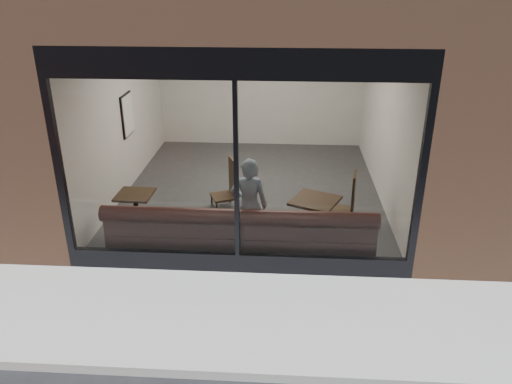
# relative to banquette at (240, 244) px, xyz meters

# --- Properties ---
(ground) EXTENTS (120.00, 120.00, 0.00)m
(ground) POSITION_rel_banquette_xyz_m (0.00, -2.45, -0.23)
(ground) COLOR black
(ground) RESTS_ON ground
(sidewalk_near) EXTENTS (40.00, 2.00, 0.01)m
(sidewalk_near) POSITION_rel_banquette_xyz_m (0.00, -1.45, -0.22)
(sidewalk_near) COLOR gray
(sidewalk_near) RESTS_ON ground
(kerb_near) EXTENTS (40.00, 0.10, 0.12)m
(kerb_near) POSITION_rel_banquette_xyz_m (0.00, -2.50, -0.17)
(kerb_near) COLOR gray
(kerb_near) RESTS_ON ground
(host_building_pier_left) EXTENTS (2.50, 12.00, 3.20)m
(host_building_pier_left) POSITION_rel_banquette_xyz_m (-3.75, 5.55, 1.38)
(host_building_pier_left) COLOR brown
(host_building_pier_left) RESTS_ON ground
(host_building_pier_right) EXTENTS (2.50, 12.00, 3.20)m
(host_building_pier_right) POSITION_rel_banquette_xyz_m (3.75, 5.55, 1.38)
(host_building_pier_right) COLOR brown
(host_building_pier_right) RESTS_ON ground
(host_building_backfill) EXTENTS (5.00, 6.00, 3.20)m
(host_building_backfill) POSITION_rel_banquette_xyz_m (0.00, 8.55, 1.38)
(host_building_backfill) COLOR brown
(host_building_backfill) RESTS_ON ground
(cafe_floor) EXTENTS (6.00, 6.00, 0.00)m
(cafe_floor) POSITION_rel_banquette_xyz_m (0.00, 2.55, -0.21)
(cafe_floor) COLOR #2D2D30
(cafe_floor) RESTS_ON ground
(cafe_ceiling) EXTENTS (6.00, 6.00, 0.00)m
(cafe_ceiling) POSITION_rel_banquette_xyz_m (0.00, 2.55, 2.97)
(cafe_ceiling) COLOR white
(cafe_ceiling) RESTS_ON host_building_upper
(cafe_wall_back) EXTENTS (5.00, 0.00, 5.00)m
(cafe_wall_back) POSITION_rel_banquette_xyz_m (0.00, 5.54, 1.37)
(cafe_wall_back) COLOR beige
(cafe_wall_back) RESTS_ON ground
(cafe_wall_left) EXTENTS (0.00, 6.00, 6.00)m
(cafe_wall_left) POSITION_rel_banquette_xyz_m (-2.49, 2.55, 1.37)
(cafe_wall_left) COLOR beige
(cafe_wall_left) RESTS_ON ground
(cafe_wall_right) EXTENTS (0.00, 6.00, 6.00)m
(cafe_wall_right) POSITION_rel_banquette_xyz_m (2.49, 2.55, 1.37)
(cafe_wall_right) COLOR beige
(cafe_wall_right) RESTS_ON ground
(storefront_kick) EXTENTS (5.00, 0.10, 0.30)m
(storefront_kick) POSITION_rel_banquette_xyz_m (0.00, -0.40, -0.08)
(storefront_kick) COLOR black
(storefront_kick) RESTS_ON ground
(storefront_header) EXTENTS (5.00, 0.10, 0.40)m
(storefront_header) POSITION_rel_banquette_xyz_m (0.00, -0.40, 2.77)
(storefront_header) COLOR black
(storefront_header) RESTS_ON host_building_upper
(storefront_mullion) EXTENTS (0.06, 0.10, 2.50)m
(storefront_mullion) POSITION_rel_banquette_xyz_m (0.00, -0.40, 1.32)
(storefront_mullion) COLOR black
(storefront_mullion) RESTS_ON storefront_kick
(storefront_glass) EXTENTS (4.80, 0.00, 4.80)m
(storefront_glass) POSITION_rel_banquette_xyz_m (0.00, -0.43, 1.33)
(storefront_glass) COLOR white
(storefront_glass) RESTS_ON storefront_kick
(banquette) EXTENTS (4.00, 0.55, 0.45)m
(banquette) POSITION_rel_banquette_xyz_m (0.00, 0.00, 0.00)
(banquette) COLOR #341512
(banquette) RESTS_ON cafe_floor
(person) EXTENTS (0.57, 0.38, 1.54)m
(person) POSITION_rel_banquette_xyz_m (0.12, 0.22, 0.55)
(person) COLOR #95ADC3
(person) RESTS_ON cafe_floor
(cafe_table_left) EXTENTS (0.58, 0.58, 0.04)m
(cafe_table_left) POSITION_rel_banquette_xyz_m (-1.76, 0.60, 0.52)
(cafe_table_left) COLOR black
(cafe_table_left) RESTS_ON cafe_floor
(cafe_table_right) EXTENTS (0.89, 0.89, 0.04)m
(cafe_table_right) POSITION_rel_banquette_xyz_m (1.14, 0.55, 0.52)
(cafe_table_right) COLOR black
(cafe_table_right) RESTS_ON cafe_floor
(cafe_chair_left) EXTENTS (0.55, 0.55, 0.04)m
(cafe_chair_left) POSITION_rel_banquette_xyz_m (-0.47, 1.72, 0.01)
(cafe_chair_left) COLOR black
(cafe_chair_left) RESTS_ON cafe_floor
(cafe_chair_right) EXTENTS (0.50, 0.50, 0.04)m
(cafe_chair_right) POSITION_rel_banquette_xyz_m (1.63, 1.24, 0.01)
(cafe_chair_right) COLOR black
(cafe_chair_right) RESTS_ON cafe_floor
(wall_poster) EXTENTS (0.02, 0.57, 0.76)m
(wall_poster) POSITION_rel_banquette_xyz_m (-2.45, 2.75, 1.25)
(wall_poster) COLOR white
(wall_poster) RESTS_ON cafe_wall_left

